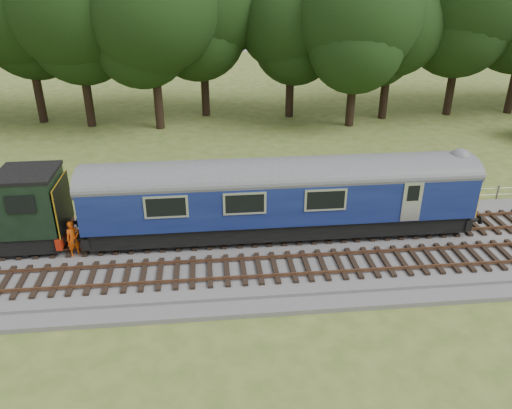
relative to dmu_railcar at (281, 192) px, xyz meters
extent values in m
plane|color=#445A21|center=(2.86, -1.40, -2.61)|extent=(120.00, 120.00, 0.00)
cube|color=#4C4C4F|center=(2.86, -1.40, -2.43)|extent=(70.00, 7.00, 0.35)
cube|color=brown|center=(2.86, -0.72, -2.12)|extent=(66.50, 0.07, 0.14)
cube|color=brown|center=(2.86, 0.72, -2.12)|extent=(66.50, 0.07, 0.14)
cube|color=brown|center=(2.86, -3.72, -2.12)|extent=(66.50, 0.07, 0.14)
cube|color=brown|center=(2.86, -2.28, -2.12)|extent=(66.50, 0.07, 0.14)
cube|color=black|center=(-0.01, 0.00, -1.55)|extent=(17.46, 2.52, 0.85)
cube|color=#0E174E|center=(-0.01, 0.00, -0.12)|extent=(18.00, 2.80, 2.05)
cube|color=yellow|center=(9.01, 0.00, -0.50)|extent=(0.06, 2.74, 1.30)
cube|color=black|center=(5.99, 0.00, -1.75)|extent=(2.60, 2.00, 0.55)
cube|color=black|center=(-6.01, 0.00, -1.75)|extent=(2.60, 2.00, 0.55)
cube|color=black|center=(-11.21, 0.00, 0.05)|extent=(2.40, 2.55, 2.60)
cube|color=#991D0B|center=(-10.03, 0.00, -1.55)|extent=(0.25, 2.60, 0.55)
cube|color=yellow|center=(-9.89, 0.00, -0.15)|extent=(0.06, 2.55, 2.30)
imported|color=#F0520C|center=(-9.44, -0.95, -1.42)|extent=(0.73, 0.66, 1.67)
camera|label=1|loc=(-3.32, -20.97, 9.57)|focal=35.00mm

